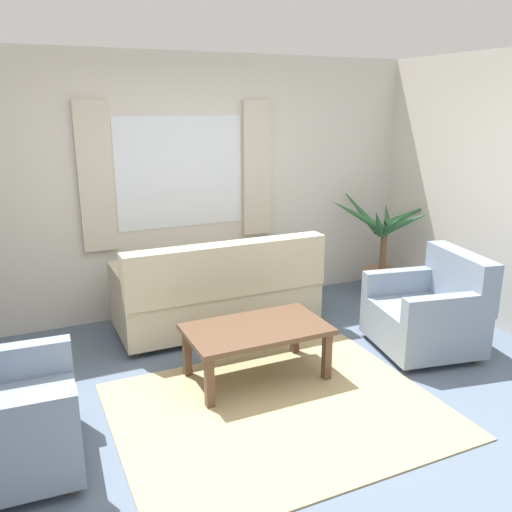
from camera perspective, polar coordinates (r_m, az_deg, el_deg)
name	(u,v)px	position (r m, az deg, el deg)	size (l,w,h in m)	color
ground_plane	(279,411)	(3.98, 2.44, -16.17)	(6.24, 6.24, 0.00)	slate
wall_back	(179,187)	(5.54, -8.18, 7.32)	(5.32, 0.12, 2.60)	silver
window_with_curtains	(181,173)	(5.44, -7.99, 8.77)	(1.98, 0.07, 1.40)	white
area_rug	(279,410)	(3.98, 2.44, -16.09)	(2.27, 1.81, 0.01)	tan
couch	(219,293)	(5.14, -3.97, -3.98)	(1.90, 0.82, 0.92)	#BCB293
armchair_right	(430,312)	(4.96, 18.06, -5.68)	(0.96, 0.98, 0.88)	gray
coffee_table	(256,334)	(4.23, 0.05, -8.26)	(1.10, 0.64, 0.44)	brown
potted_plant	(382,254)	(6.20, 13.28, 0.25)	(1.17, 1.05, 1.19)	#9E6B4C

